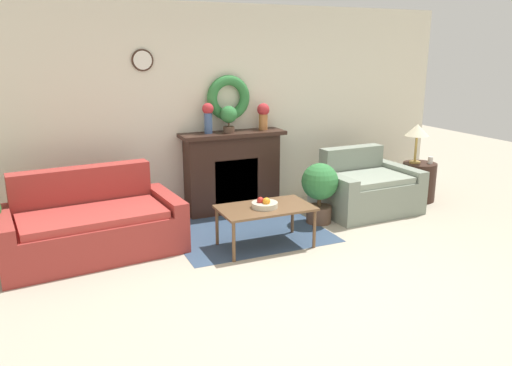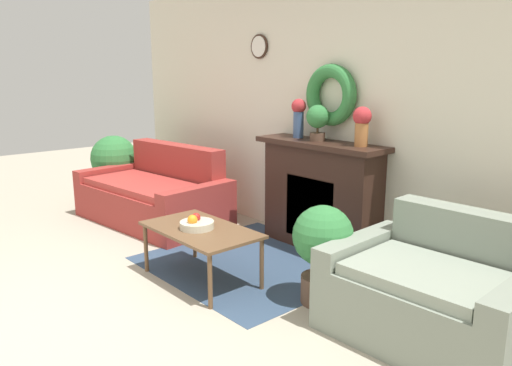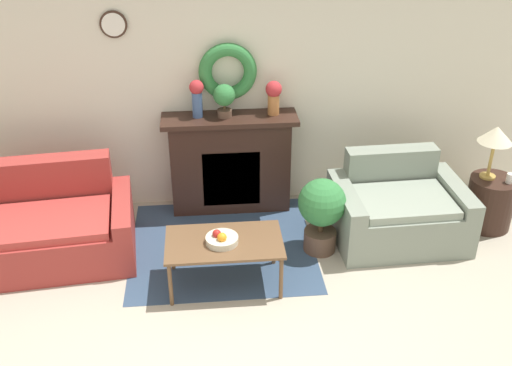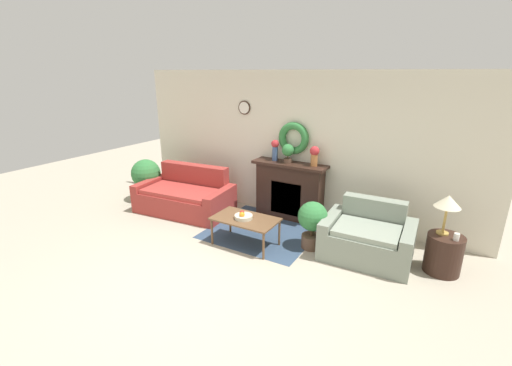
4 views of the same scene
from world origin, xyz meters
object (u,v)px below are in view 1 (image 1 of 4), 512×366
(couch_left, at_px, (91,225))
(fruit_bowl, at_px, (265,204))
(loveseat_right, at_px, (365,189))
(coffee_table, at_px, (265,210))
(vase_on_mantel_left, at_px, (208,116))
(vase_on_mantel_right, at_px, (263,114))
(potted_plant_on_mantel, at_px, (229,116))
(mug, at_px, (430,160))
(side_table_by_loveseat, at_px, (419,182))
(fireplace, at_px, (232,171))
(potted_plant_floor_by_loveseat, at_px, (320,188))
(table_lamp, at_px, (417,131))

(couch_left, relative_size, fruit_bowl, 6.74)
(couch_left, xyz_separation_m, loveseat_right, (3.55, 0.02, -0.00))
(coffee_table, xyz_separation_m, vase_on_mantel_left, (-0.19, 1.35, 0.89))
(vase_on_mantel_right, relative_size, potted_plant_on_mantel, 1.03)
(loveseat_right, distance_m, mug, 1.15)
(vase_on_mantel_left, height_order, vase_on_mantel_right, vase_on_mantel_left)
(side_table_by_loveseat, relative_size, vase_on_mantel_left, 1.41)
(fireplace, xyz_separation_m, vase_on_mantel_left, (-0.32, 0.01, 0.76))
(couch_left, height_order, potted_plant_floor_by_loveseat, couch_left)
(vase_on_mantel_left, bearing_deg, side_table_by_loveseat, -12.12)
(fireplace, bearing_deg, potted_plant_on_mantel, -163.30)
(loveseat_right, bearing_deg, mug, -1.25)
(fireplace, distance_m, side_table_by_loveseat, 2.73)
(coffee_table, bearing_deg, couch_left, 161.39)
(vase_on_mantel_left, xyz_separation_m, potted_plant_on_mantel, (0.27, -0.02, -0.02))
(mug, height_order, vase_on_mantel_right, vase_on_mantel_right)
(side_table_by_loveseat, xyz_separation_m, table_lamp, (-0.06, 0.05, 0.73))
(vase_on_mantel_right, bearing_deg, coffee_table, -113.50)
(coffee_table, xyz_separation_m, vase_on_mantel_right, (0.59, 1.35, 0.87))
(coffee_table, bearing_deg, vase_on_mantel_left, 97.93)
(table_lamp, relative_size, vase_on_mantel_right, 1.58)
(couch_left, bearing_deg, fruit_bowl, -25.24)
(fireplace, distance_m, loveseat_right, 1.81)
(couch_left, distance_m, mug, 4.67)
(loveseat_right, bearing_deg, potted_plant_on_mantel, 155.07)
(side_table_by_loveseat, height_order, vase_on_mantel_right, vase_on_mantel_right)
(fireplace, bearing_deg, loveseat_right, -23.99)
(fruit_bowl, relative_size, vase_on_mantel_right, 0.81)
(side_table_by_loveseat, height_order, vase_on_mantel_left, vase_on_mantel_left)
(couch_left, relative_size, mug, 19.35)
(couch_left, distance_m, vase_on_mantel_right, 2.67)
(loveseat_right, bearing_deg, table_lamp, 6.73)
(potted_plant_on_mantel, bearing_deg, couch_left, -158.60)
(loveseat_right, distance_m, fruit_bowl, 1.91)
(coffee_table, bearing_deg, loveseat_right, 19.22)
(potted_plant_on_mantel, bearing_deg, vase_on_mantel_left, 175.80)
(mug, bearing_deg, side_table_by_loveseat, 142.13)
(side_table_by_loveseat, distance_m, potted_plant_floor_by_loveseat, 1.85)
(side_table_by_loveseat, bearing_deg, potted_plant_floor_by_loveseat, -171.58)
(side_table_by_loveseat, xyz_separation_m, vase_on_mantel_right, (-2.19, 0.64, 1.01))
(side_table_by_loveseat, bearing_deg, potted_plant_on_mantel, 167.10)
(table_lamp, bearing_deg, potted_plant_on_mantel, 167.80)
(potted_plant_on_mantel, height_order, potted_plant_floor_by_loveseat, potted_plant_on_mantel)
(couch_left, height_order, potted_plant_on_mantel, potted_plant_on_mantel)
(mug, xyz_separation_m, vase_on_mantel_right, (-2.29, 0.72, 0.69))
(loveseat_right, relative_size, coffee_table, 1.27)
(coffee_table, distance_m, potted_plant_on_mantel, 1.59)
(couch_left, distance_m, coffee_table, 1.88)
(loveseat_right, bearing_deg, vase_on_mantel_left, 157.48)
(side_table_by_loveseat, height_order, potted_plant_floor_by_loveseat, potted_plant_floor_by_loveseat)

